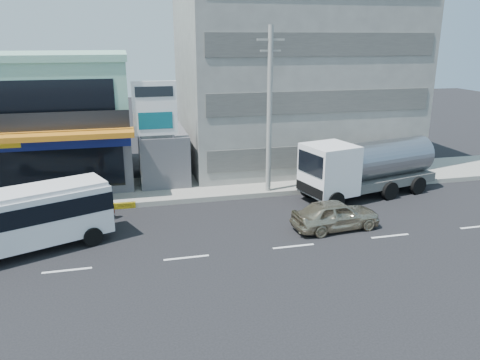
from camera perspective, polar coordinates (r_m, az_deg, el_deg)
The scene contains 12 objects.
ground at distance 21.04m, azimuth -6.55°, elevation -9.40°, with size 120.00×120.00×0.00m, color black.
sidewalk at distance 30.54m, azimuth 0.48°, elevation -0.47°, with size 70.00×5.00×0.30m, color gray.
shop_building at distance 33.65m, azimuth -23.67°, elevation 6.48°, with size 12.40×11.70×8.00m.
concrete_building at distance 35.93m, azimuth 6.27°, elevation 13.20°, with size 16.00×12.00×14.00m, color gray.
gap_structure at distance 31.74m, azimuth -9.43°, elevation 2.97°, with size 3.00×6.00×3.50m, color #4A494E.
satellite_dish at distance 30.37m, azimuth -9.44°, elevation 5.87°, with size 1.50×1.50×0.15m, color slate.
billboard at distance 28.34m, azimuth -10.30°, elevation 7.82°, with size 2.60×0.18×6.90m.
utility_pole_near at distance 27.69m, azimuth 3.61°, elevation 8.31°, with size 1.60×0.30×10.00m.
minibus at distance 22.92m, azimuth -24.27°, elevation -3.88°, with size 7.28×4.71×2.91m.
sedan at distance 24.09m, azimuth 11.57°, elevation -4.16°, with size 1.80×4.49×1.53m, color #B7AB8C.
tanker_truck at distance 29.19m, azimuth 15.00°, elevation 1.61°, with size 9.15×4.55×3.47m.
motorcycle_rider at distance 25.77m, azimuth -17.06°, elevation -3.08°, with size 1.99×1.34×2.42m.
Camera 1 is at (-2.10, -18.75, 9.31)m, focal length 35.00 mm.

